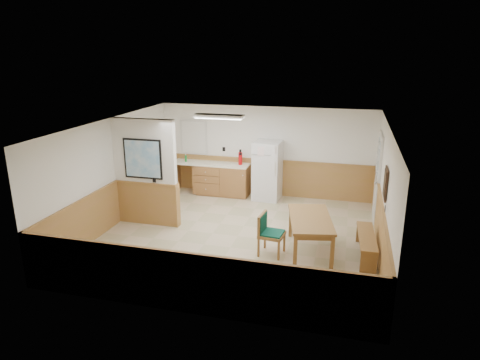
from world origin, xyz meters
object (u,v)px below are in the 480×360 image
(dining_table, at_px, (310,222))
(fire_extinguisher, at_px, (240,158))
(dining_bench, at_px, (366,241))
(dining_chair, at_px, (267,231))
(soap_bottle, at_px, (186,158))
(refrigerator, at_px, (267,171))

(dining_table, bearing_deg, fire_extinguisher, 114.68)
(dining_bench, bearing_deg, dining_table, -178.08)
(dining_chair, bearing_deg, dining_table, 24.93)
(dining_table, relative_size, dining_chair, 2.04)
(dining_table, xyz_separation_m, soap_bottle, (-3.84, 3.01, 0.34))
(dining_table, relative_size, fire_extinguisher, 4.04)
(refrigerator, distance_m, dining_bench, 3.92)
(dining_table, height_order, dining_bench, dining_table)
(dining_table, bearing_deg, soap_bottle, 130.46)
(dining_table, bearing_deg, dining_bench, -6.56)
(soap_bottle, bearing_deg, dining_table, -38.12)
(dining_bench, distance_m, dining_chair, 1.97)
(fire_extinguisher, distance_m, soap_bottle, 1.59)
(dining_bench, bearing_deg, refrigerator, 128.63)
(dining_bench, bearing_deg, soap_bottle, 146.54)
(refrigerator, xyz_separation_m, dining_table, (1.47, -3.00, -0.15))
(dining_bench, height_order, dining_chair, dining_chair)
(refrigerator, height_order, dining_bench, refrigerator)
(dining_table, height_order, soap_bottle, soap_bottle)
(dining_bench, xyz_separation_m, fire_extinguisher, (-3.37, 3.00, 0.75))
(fire_extinguisher, relative_size, soap_bottle, 2.24)
(dining_table, distance_m, dining_chair, 0.88)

